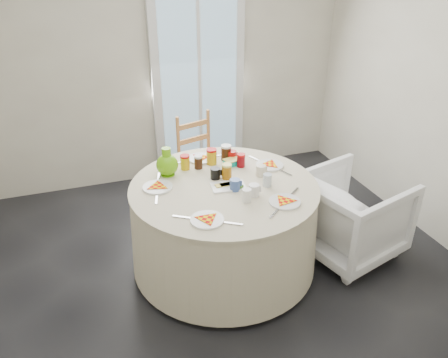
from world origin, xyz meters
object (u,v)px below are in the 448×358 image
object	(u,v)px
table	(224,226)
wooden_chair	(203,160)
armchair	(350,212)
green_pitcher	(167,161)

from	to	relation	value
table	wooden_chair	size ratio (longest dim) A/B	1.60
wooden_chair	armchair	world-z (taller)	wooden_chair
table	armchair	xyz separation A→B (m)	(1.05, -0.17, 0.02)
table	wooden_chair	xyz separation A→B (m)	(0.14, 1.03, 0.09)
wooden_chair	green_pitcher	size ratio (longest dim) A/B	4.12
green_pitcher	table	bearing A→B (deg)	-28.08
armchair	green_pitcher	xyz separation A→B (m)	(-1.42, 0.47, 0.48)
table	wooden_chair	bearing A→B (deg)	82.28
wooden_chair	armchair	bearing A→B (deg)	-68.89
table	green_pitcher	world-z (taller)	green_pitcher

